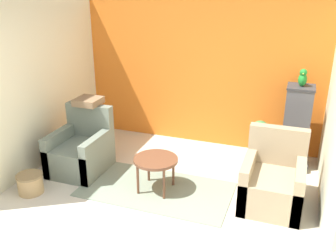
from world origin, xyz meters
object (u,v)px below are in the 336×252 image
armchair_left (81,152)px  potted_plant (259,137)px  parrot (303,78)px  coffee_table (156,162)px  wicker_basket (30,183)px  birdcage (296,129)px  armchair_right (273,183)px

armchair_left → potted_plant: bearing=26.0°
parrot → armchair_left: bearing=-157.2°
coffee_table → potted_plant: potted_plant is taller
coffee_table → wicker_basket: size_ratio=1.72×
birdcage → parrot: size_ratio=4.87×
armchair_left → parrot: bearing=22.8°
armchair_left → parrot: size_ratio=3.63×
coffee_table → armchair_left: armchair_left is taller
birdcage → potted_plant: (-0.53, -0.05, -0.20)m
armchair_right → parrot: 1.67m
armchair_left → armchair_right: 2.81m
coffee_table → armchair_right: size_ratio=0.63×
armchair_right → wicker_basket: 3.23m
coffee_table → wicker_basket: coffee_table is taller
armchair_left → birdcage: size_ratio=0.75×
armchair_right → parrot: parrot is taller
armchair_left → wicker_basket: size_ratio=2.72×
armchair_left → parrot: parrot is taller
birdcage → wicker_basket: 3.94m
birdcage → potted_plant: 0.56m
armchair_right → parrot: size_ratio=3.63×
coffee_table → potted_plant: 1.83m
birdcage → parrot: (0.00, 0.00, 0.79)m
armchair_right → wicker_basket: (-3.12, -0.84, -0.15)m
potted_plant → wicker_basket: bearing=-143.9°
coffee_table → wicker_basket: (-1.59, -0.65, -0.28)m
birdcage → potted_plant: size_ratio=1.86×
armchair_right → parrot: (0.20, 1.24, 1.10)m
armchair_right → birdcage: bearing=80.9°
coffee_table → armchair_right: armchair_right is taller
armchair_right → armchair_left: bearing=-179.5°
armchair_right → birdcage: (0.20, 1.24, 0.31)m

